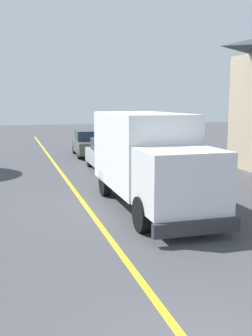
# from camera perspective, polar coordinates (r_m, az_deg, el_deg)

# --- Properties ---
(centre_line_yellow) EXTENTS (0.16, 56.00, 0.01)m
(centre_line_yellow) POSITION_cam_1_polar(r_m,az_deg,el_deg) (14.90, -6.41, -4.53)
(centre_line_yellow) COLOR gold
(centre_line_yellow) RESTS_ON ground
(box_truck) EXTENTS (2.42, 7.19, 3.20)m
(box_truck) POSITION_cam_1_polar(r_m,az_deg,el_deg) (13.63, 3.15, 1.74)
(box_truck) COLOR white
(box_truck) RESTS_ON ground
(parked_car_near) EXTENTS (1.87, 4.43, 1.67)m
(parked_car_near) POSITION_cam_1_polar(r_m,az_deg,el_deg) (21.09, -2.47, 1.81)
(parked_car_near) COLOR #B7B7BC
(parked_car_near) RESTS_ON ground
(parked_car_mid) EXTENTS (1.99, 4.47, 1.67)m
(parked_car_mid) POSITION_cam_1_polar(r_m,az_deg,el_deg) (26.88, -5.37, 3.43)
(parked_car_mid) COLOR #4C564C
(parked_car_mid) RESTS_ON ground
(parked_van_across) EXTENTS (1.97, 4.47, 1.67)m
(parked_van_across) POSITION_cam_1_polar(r_m,az_deg,el_deg) (21.58, 4.63, 1.96)
(parked_van_across) COLOR silver
(parked_van_across) RESTS_ON ground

